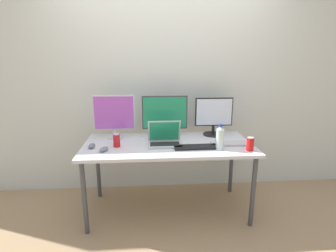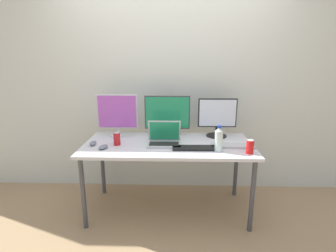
{
  "view_description": "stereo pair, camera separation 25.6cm",
  "coord_description": "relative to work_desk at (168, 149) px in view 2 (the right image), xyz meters",
  "views": [
    {
      "loc": [
        -0.18,
        -2.47,
        1.57
      ],
      "look_at": [
        0.0,
        0.0,
        0.92
      ],
      "focal_mm": 28.0,
      "sensor_mm": 36.0,
      "label": 1
    },
    {
      "loc": [
        0.07,
        -2.47,
        1.57
      ],
      "look_at": [
        0.0,
        0.0,
        0.92
      ],
      "focal_mm": 28.0,
      "sensor_mm": 36.0,
      "label": 2
    }
  ],
  "objects": [
    {
      "name": "monitor_right",
      "position": [
        0.52,
        0.26,
        0.28
      ],
      "size": [
        0.41,
        0.22,
        0.41
      ],
      "color": "black",
      "rests_on": "work_desk"
    },
    {
      "name": "soda_can_near_keyboard",
      "position": [
        -0.5,
        -0.06,
        0.12
      ],
      "size": [
        0.07,
        0.07,
        0.13
      ],
      "color": "red",
      "rests_on": "work_desk"
    },
    {
      "name": "water_bottle",
      "position": [
        0.47,
        -0.2,
        0.17
      ],
      "size": [
        0.07,
        0.07,
        0.24
      ],
      "color": "silver",
      "rests_on": "work_desk"
    },
    {
      "name": "work_desk",
      "position": [
        0.0,
        0.0,
        0.0
      ],
      "size": [
        1.66,
        0.78,
        0.74
      ],
      "color": "#424247",
      "rests_on": "ground"
    },
    {
      "name": "soda_can_by_laptop",
      "position": [
        0.74,
        -0.26,
        0.12
      ],
      "size": [
        0.07,
        0.07,
        0.13
      ],
      "color": "red",
      "rests_on": "work_desk"
    },
    {
      "name": "mouse_by_keyboard",
      "position": [
        -0.73,
        -0.07,
        0.08
      ],
      "size": [
        0.06,
        0.11,
        0.04
      ],
      "primitive_type": "ellipsoid",
      "rotation": [
        0.0,
        0.0,
        -0.03
      ],
      "color": "slate",
      "rests_on": "work_desk"
    },
    {
      "name": "keyboard_main",
      "position": [
        0.62,
        -0.08,
        0.07
      ],
      "size": [
        0.41,
        0.15,
        0.02
      ],
      "primitive_type": "cube",
      "rotation": [
        0.0,
        0.0,
        -0.04
      ],
      "color": "#B2B2B7",
      "rests_on": "work_desk"
    },
    {
      "name": "mouse_by_laptop",
      "position": [
        -0.6,
        -0.17,
        0.08
      ],
      "size": [
        0.1,
        0.13,
        0.04
      ],
      "primitive_type": "ellipsoid",
      "rotation": [
        0.0,
        0.0,
        -0.4
      ],
      "color": "slate",
      "rests_on": "work_desk"
    },
    {
      "name": "ground_plane",
      "position": [
        0.0,
        0.0,
        -0.68
      ],
      "size": [
        16.0,
        16.0,
        0.0
      ],
      "primitive_type": "plane",
      "color": "#9E7F5B"
    },
    {
      "name": "monitor_center",
      "position": [
        -0.02,
        0.26,
        0.29
      ],
      "size": [
        0.48,
        0.21,
        0.44
      ],
      "color": "#38383D",
      "rests_on": "work_desk"
    },
    {
      "name": "wall_back",
      "position": [
        0.0,
        0.59,
        0.62
      ],
      "size": [
        7.0,
        0.08,
        2.6
      ],
      "primitive_type": "cube",
      "color": "silver",
      "rests_on": "ground"
    },
    {
      "name": "keyboard_aux",
      "position": [
        0.25,
        -0.16,
        0.07
      ],
      "size": [
        0.41,
        0.13,
        0.02
      ],
      "primitive_type": "cube",
      "rotation": [
        0.0,
        0.0,
        0.02
      ],
      "color": "black",
      "rests_on": "work_desk"
    },
    {
      "name": "laptop_silver",
      "position": [
        -0.04,
        -0.03,
        0.12
      ],
      "size": [
        0.32,
        0.23,
        0.23
      ],
      "color": "#B7B7BC",
      "rests_on": "work_desk"
    },
    {
      "name": "monitor_left",
      "position": [
        -0.55,
        0.24,
        0.31
      ],
      "size": [
        0.43,
        0.18,
        0.45
      ],
      "color": "silver",
      "rests_on": "work_desk"
    }
  ]
}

